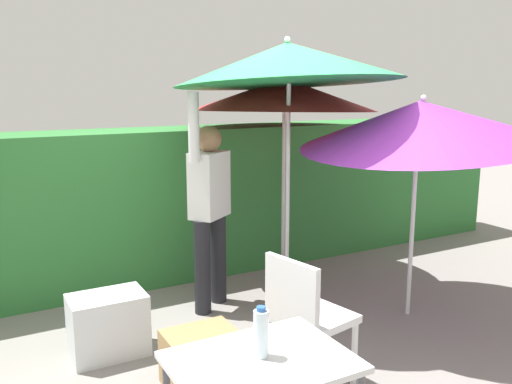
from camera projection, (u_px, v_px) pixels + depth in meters
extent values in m
plane|color=gray|center=(274.00, 336.00, 4.21)|extent=(24.00, 24.00, 0.00)
cube|color=#2D7033|center=(189.00, 201.00, 5.57)|extent=(8.00, 0.70, 1.51)
cylinder|color=silver|center=(283.00, 195.00, 5.45)|extent=(0.04, 0.04, 1.68)
cone|color=red|center=(284.00, 94.00, 5.26)|extent=(1.84, 1.84, 0.41)
sphere|color=silver|center=(283.00, 76.00, 5.23)|extent=(0.05, 0.05, 0.05)
cylinder|color=silver|center=(287.00, 197.00, 4.70)|extent=(0.04, 0.04, 1.94)
cone|color=green|center=(288.00, 63.00, 4.47)|extent=(1.93, 1.94, 0.49)
sphere|color=silver|center=(287.00, 39.00, 4.43)|extent=(0.05, 0.05, 0.05)
cylinder|color=silver|center=(412.00, 231.00, 4.49)|extent=(0.04, 0.04, 1.47)
cone|color=purple|center=(420.00, 122.00, 4.31)|extent=(1.98, 1.96, 0.57)
sphere|color=silver|center=(424.00, 98.00, 4.26)|extent=(0.05, 0.05, 0.05)
cylinder|color=black|center=(202.00, 267.00, 4.58)|extent=(0.14, 0.14, 0.82)
cylinder|color=black|center=(218.00, 258.00, 4.82)|extent=(0.14, 0.14, 0.82)
cube|color=silver|center=(209.00, 185.00, 4.57)|extent=(0.42, 0.39, 0.56)
sphere|color=#8C6647|center=(208.00, 139.00, 4.49)|extent=(0.22, 0.22, 0.22)
cylinder|color=silver|center=(194.00, 127.00, 4.27)|extent=(0.13, 0.13, 0.56)
cylinder|color=#8C6647|center=(222.00, 183.00, 4.77)|extent=(0.13, 0.13, 0.52)
cylinder|color=silver|center=(354.00, 354.00, 3.48)|extent=(0.04, 0.04, 0.44)
cylinder|color=silver|center=(312.00, 334.00, 3.77)|extent=(0.04, 0.04, 0.44)
cylinder|color=silver|center=(314.00, 374.00, 3.24)|extent=(0.04, 0.04, 0.44)
cylinder|color=silver|center=(271.00, 351.00, 3.52)|extent=(0.04, 0.04, 0.44)
cube|color=silver|center=(313.00, 317.00, 3.46)|extent=(0.52, 0.52, 0.05)
cube|color=silver|center=(291.00, 292.00, 3.28)|extent=(0.13, 0.44, 0.40)
cube|color=silver|center=(108.00, 325.00, 3.89)|extent=(0.53, 0.35, 0.45)
cube|color=#9E7A4C|center=(201.00, 358.00, 3.51)|extent=(0.46, 0.34, 0.36)
cube|color=silver|center=(261.00, 362.00, 2.42)|extent=(0.80, 0.60, 0.03)
cylinder|color=silver|center=(261.00, 334.00, 2.42)|extent=(0.07, 0.07, 0.22)
cylinder|color=#2D60B7|center=(261.00, 309.00, 2.40)|extent=(0.04, 0.04, 0.02)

